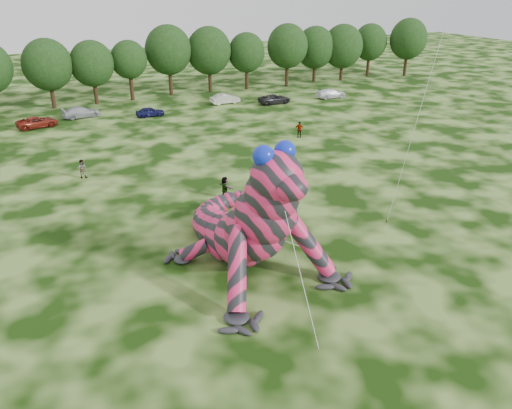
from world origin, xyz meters
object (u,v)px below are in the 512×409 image
Objects in this scene: tree_8 at (93,73)px; tree_16 at (369,50)px; tree_12 at (247,61)px; tree_11 at (209,60)px; spectator_5 at (225,187)px; spectator_3 at (299,129)px; tree_10 at (169,60)px; car_4 at (150,112)px; car_2 at (37,122)px; tree_14 at (315,54)px; car_6 at (275,99)px; tree_15 at (342,53)px; tree_13 at (287,55)px; car_7 at (331,93)px; tree_9 at (130,71)px; tree_17 at (407,47)px; inflatable_gecko at (231,195)px; tree_7 at (49,74)px; spectator_1 at (82,169)px; car_3 at (81,112)px; car_5 at (225,99)px.

tree_8 is 49.72m from tree_16.
tree_12 reaches higher than tree_8.
tree_16 is (25.44, 1.63, 0.20)m from tree_12.
spectator_5 is (-13.64, -41.02, -4.11)m from tree_11.
tree_12 is 4.89× the size of spectator_3.
tree_11 is at bearing -3.44° from tree_10.
car_4 is at bearing -137.23° from tree_11.
car_2 is (-58.21, -12.45, -4.01)m from tree_16.
spectator_3 is at bearing -123.61° from tree_14.
tree_15 is at bearing -60.09° from car_6.
tree_13 reaches higher than spectator_3.
tree_8 is at bearing 72.43° from car_7.
tree_15 reaches higher than car_6.
tree_15 is (42.69, 0.79, 0.35)m from tree_8.
car_2 is (-13.83, -10.43, -3.67)m from tree_9.
spectator_3 is (-5.75, -27.90, -3.57)m from tree_12.
tree_15 is 15.69m from car_7.
tree_16 is 43.12m from spectator_3.
tree_11 is 38.19m from tree_17.
tree_10 is 5.67× the size of spectator_5.
tree_13 is at bearing -173.01° from tree_16.
inflatable_gecko is 73.56m from tree_17.
car_4 is at bearing 88.42° from car_6.
inflatable_gecko is 1.88× the size of tree_7.
inflatable_gecko is 39.02m from car_4.
spectator_3 is at bearing -152.75° from spectator_1.
tree_13 is at bearing -87.10° from car_2.
tree_7 is at bearing -179.50° from tree_13.
car_2 is at bearing 3.58° from spectator_5.
car_6 is at bearing -31.14° from tree_9.
tree_10 is 2.19× the size of car_6.
spectator_5 is at bearing -99.93° from tree_10.
tree_14 is at bearing -71.67° from car_4.
tree_15 is at bearing 3.25° from tree_13.
spectator_1 is (-38.87, -19.17, 0.19)m from car_7.
tree_11 is (12.72, 0.85, 0.70)m from tree_9.
car_3 is at bearing -167.49° from tree_14.
tree_7 is at bearing 68.69° from car_5.
car_5 is at bearing 121.92° from spectator_3.
car_2 is 2.74× the size of spectator_1.
tree_7 reaches higher than car_4.
tree_13 is 5.74× the size of spectator_1.
tree_15 is at bearing -63.24° from spectator_5.
tree_15 reaches higher than car_7.
spectator_3 is at bearing 40.68° from inflatable_gecko.
tree_13 is 0.98× the size of tree_17.
tree_11 reaches higher than spectator_3.
car_3 is 29.28m from spectator_3.
inflatable_gecko is at bearing -100.64° from spectator_3.
tree_14 is 2.18× the size of car_5.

